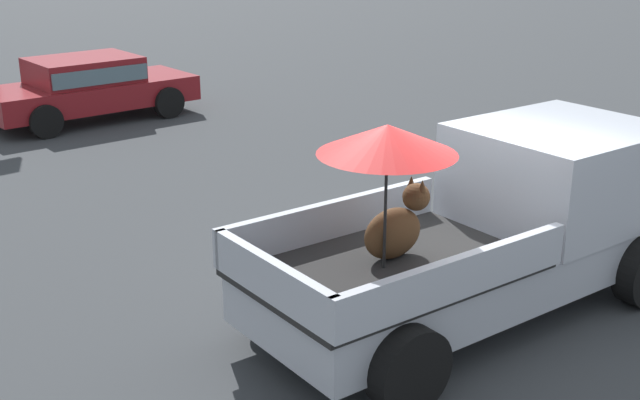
% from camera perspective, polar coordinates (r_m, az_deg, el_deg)
% --- Properties ---
extents(ground_plane, '(80.00, 80.00, 0.00)m').
position_cam_1_polar(ground_plane, '(9.18, 10.08, -7.78)').
color(ground_plane, '#2D3033').
extents(pickup_truck_main, '(5.20, 2.61, 2.31)m').
position_cam_1_polar(pickup_truck_main, '(9.08, 12.28, -1.49)').
color(pickup_truck_main, black).
rests_on(pickup_truck_main, ground).
extents(parked_sedan_near, '(4.37, 2.11, 1.33)m').
position_cam_1_polar(parked_sedan_near, '(18.03, -15.82, 7.69)').
color(parked_sedan_near, black).
rests_on(parked_sedan_near, ground).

